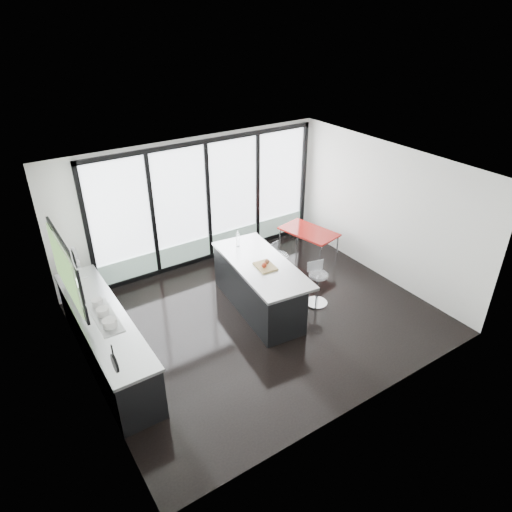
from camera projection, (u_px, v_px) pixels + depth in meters
floor at (260, 318)px, 8.42m from camera, size 6.00×5.00×0.00m
ceiling at (261, 173)px, 7.04m from camera, size 6.00×5.00×0.00m
wall_back at (207, 207)px, 9.72m from camera, size 6.00×0.09×2.80m
wall_front at (368, 330)px, 5.91m from camera, size 6.00×0.00×2.80m
wall_left at (75, 290)px, 6.42m from camera, size 0.26×5.00×2.80m
wall_right at (384, 212)px, 9.17m from camera, size 0.00×5.00×2.80m
counter_cabinets at (106, 339)px, 7.20m from camera, size 0.69×3.24×1.36m
island at (257, 286)px, 8.49m from camera, size 1.23×2.43×1.24m
bar_stool_near at (317, 289)px, 8.67m from camera, size 0.50×0.50×0.67m
bar_stool_far at (278, 270)px, 9.24m from camera, size 0.55×0.55×0.70m
red_table at (308, 244)px, 10.25m from camera, size 0.97×1.38×0.67m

